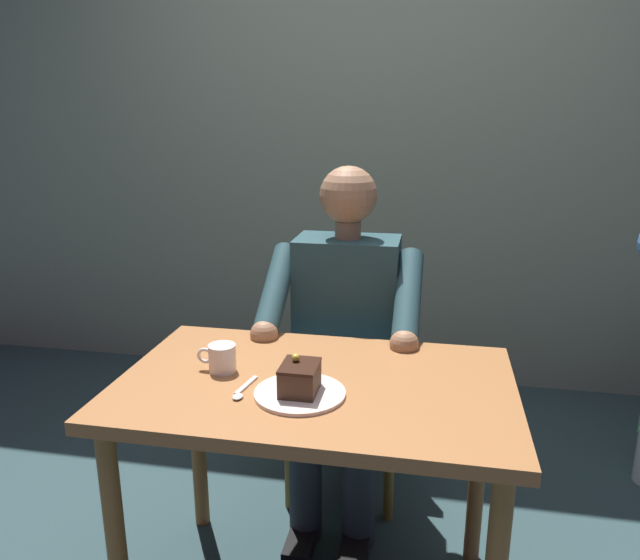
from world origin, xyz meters
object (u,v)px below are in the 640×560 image
(dining_table, at_px, (315,412))
(dessert_spoon, at_px, (242,391))
(cake_slice, at_px, (300,378))
(seated_person, at_px, (343,339))
(chair, at_px, (350,359))
(coffee_cup, at_px, (221,357))

(dining_table, xyz_separation_m, dessert_spoon, (0.17, 0.11, 0.10))
(cake_slice, xyz_separation_m, dessert_spoon, (0.15, 0.01, -0.04))
(seated_person, bearing_deg, dining_table, 90.00)
(chair, distance_m, seated_person, 0.23)
(chair, distance_m, coffee_cup, 0.76)
(dining_table, bearing_deg, dessert_spoon, 32.24)
(dining_table, distance_m, coffee_cup, 0.30)
(chair, height_order, dessert_spoon, chair)
(seated_person, distance_m, cake_slice, 0.60)
(coffee_cup, bearing_deg, seated_person, -118.44)
(dining_table, bearing_deg, cake_slice, 76.99)
(dining_table, distance_m, dessert_spoon, 0.22)
(chair, distance_m, cake_slice, 0.81)
(coffee_cup, xyz_separation_m, dessert_spoon, (-0.09, 0.12, -0.04))
(chair, xyz_separation_m, dessert_spoon, (0.17, 0.78, 0.23))
(chair, distance_m, dessert_spoon, 0.83)
(seated_person, distance_m, dessert_spoon, 0.63)
(dining_table, relative_size, seated_person, 0.85)
(dining_table, relative_size, coffee_cup, 9.49)
(seated_person, height_order, coffee_cup, seated_person)
(chair, height_order, seated_person, seated_person)
(cake_slice, xyz_separation_m, coffee_cup, (0.24, -0.10, -0.01))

